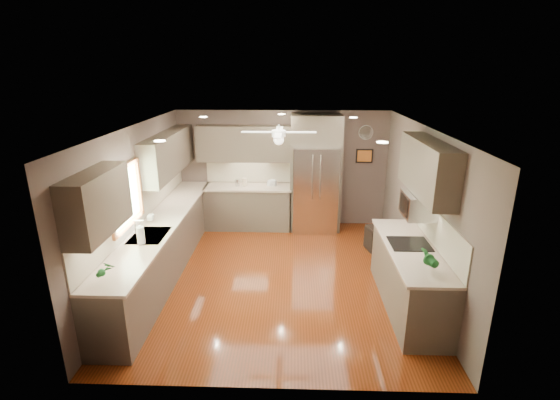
# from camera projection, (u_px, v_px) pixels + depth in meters

# --- Properties ---
(floor) EXTENTS (5.00, 5.00, 0.00)m
(floor) POSITION_uv_depth(u_px,v_px,m) (278.00, 276.00, 6.82)
(floor) COLOR #4F200A
(floor) RESTS_ON ground
(ceiling) EXTENTS (5.00, 5.00, 0.00)m
(ceiling) POSITION_uv_depth(u_px,v_px,m) (278.00, 127.00, 6.04)
(ceiling) COLOR white
(ceiling) RESTS_ON ground
(wall_back) EXTENTS (4.50, 0.00, 4.50)m
(wall_back) POSITION_uv_depth(u_px,v_px,m) (282.00, 169.00, 8.80)
(wall_back) COLOR brown
(wall_back) RESTS_ON ground
(wall_front) EXTENTS (4.50, 0.00, 4.50)m
(wall_front) POSITION_uv_depth(u_px,v_px,m) (269.00, 288.00, 4.05)
(wall_front) COLOR brown
(wall_front) RESTS_ON ground
(wall_left) EXTENTS (0.00, 5.00, 5.00)m
(wall_left) POSITION_uv_depth(u_px,v_px,m) (138.00, 205.00, 6.50)
(wall_left) COLOR brown
(wall_left) RESTS_ON ground
(wall_right) EXTENTS (0.00, 5.00, 5.00)m
(wall_right) POSITION_uv_depth(u_px,v_px,m) (421.00, 208.00, 6.36)
(wall_right) COLOR brown
(wall_right) RESTS_ON ground
(canister_b) EXTENTS (0.13, 0.13, 0.15)m
(canister_b) POSITION_uv_depth(u_px,v_px,m) (237.00, 183.00, 8.61)
(canister_b) COLOR silver
(canister_b) RESTS_ON back_run
(canister_c) EXTENTS (0.12, 0.12, 0.16)m
(canister_c) POSITION_uv_depth(u_px,v_px,m) (245.00, 182.00, 8.61)
(canister_c) COLOR beige
(canister_c) RESTS_ON back_run
(soap_bottle) EXTENTS (0.08, 0.09, 0.18)m
(soap_bottle) POSITION_uv_depth(u_px,v_px,m) (151.00, 217.00, 6.61)
(soap_bottle) COLOR white
(soap_bottle) RESTS_ON left_run
(potted_plant_left) EXTENTS (0.17, 0.13, 0.30)m
(potted_plant_left) POSITION_uv_depth(u_px,v_px,m) (106.00, 269.00, 4.76)
(potted_plant_left) COLOR #195A23
(potted_plant_left) RESTS_ON left_run
(potted_plant_right) EXTENTS (0.22, 0.20, 0.34)m
(potted_plant_right) POSITION_uv_depth(u_px,v_px,m) (428.00, 258.00, 5.00)
(potted_plant_right) COLOR #195A23
(potted_plant_right) RESTS_ON right_run
(bowl) EXTENTS (0.26, 0.26, 0.05)m
(bowl) POSITION_uv_depth(u_px,v_px,m) (272.00, 185.00, 8.63)
(bowl) COLOR beige
(bowl) RESTS_ON back_run
(left_run) EXTENTS (0.65, 4.70, 1.45)m
(left_run) POSITION_uv_depth(u_px,v_px,m) (164.00, 245.00, 6.87)
(left_run) COLOR brown
(left_run) RESTS_ON ground
(back_run) EXTENTS (1.85, 0.65, 1.45)m
(back_run) POSITION_uv_depth(u_px,v_px,m) (249.00, 206.00, 8.78)
(back_run) COLOR brown
(back_run) RESTS_ON ground
(uppers) EXTENTS (4.50, 4.70, 0.95)m
(uppers) POSITION_uv_depth(u_px,v_px,m) (236.00, 158.00, 6.93)
(uppers) COLOR brown
(uppers) RESTS_ON wall_left
(window) EXTENTS (0.05, 1.12, 0.92)m
(window) POSITION_uv_depth(u_px,v_px,m) (125.00, 196.00, 5.93)
(window) COLOR #BFF2B2
(window) RESTS_ON wall_left
(sink) EXTENTS (0.50, 0.70, 0.32)m
(sink) POSITION_uv_depth(u_px,v_px,m) (149.00, 237.00, 6.12)
(sink) COLOR silver
(sink) RESTS_ON left_run
(refrigerator) EXTENTS (1.06, 0.75, 2.45)m
(refrigerator) POSITION_uv_depth(u_px,v_px,m) (315.00, 176.00, 8.47)
(refrigerator) COLOR silver
(refrigerator) RESTS_ON ground
(right_run) EXTENTS (0.70, 2.20, 1.45)m
(right_run) POSITION_uv_depth(u_px,v_px,m) (409.00, 276.00, 5.85)
(right_run) COLOR brown
(right_run) RESTS_ON ground
(microwave) EXTENTS (0.43, 0.55, 0.34)m
(microwave) POSITION_uv_depth(u_px,v_px,m) (419.00, 205.00, 5.77)
(microwave) COLOR silver
(microwave) RESTS_ON wall_right
(ceiling_fan) EXTENTS (1.18, 1.18, 0.32)m
(ceiling_fan) POSITION_uv_depth(u_px,v_px,m) (279.00, 135.00, 6.37)
(ceiling_fan) COLOR white
(ceiling_fan) RESTS_ON ceiling
(recessed_lights) EXTENTS (2.84, 3.14, 0.01)m
(recessed_lights) POSITION_uv_depth(u_px,v_px,m) (276.00, 124.00, 6.42)
(recessed_lights) COLOR white
(recessed_lights) RESTS_ON ceiling
(wall_clock) EXTENTS (0.30, 0.03, 0.30)m
(wall_clock) POSITION_uv_depth(u_px,v_px,m) (366.00, 132.00, 8.48)
(wall_clock) COLOR white
(wall_clock) RESTS_ON wall_back
(framed_print) EXTENTS (0.36, 0.03, 0.30)m
(framed_print) POSITION_uv_depth(u_px,v_px,m) (364.00, 156.00, 8.63)
(framed_print) COLOR black
(framed_print) RESTS_ON wall_back
(stool) EXTENTS (0.45, 0.45, 0.46)m
(stool) POSITION_uv_depth(u_px,v_px,m) (377.00, 238.00, 7.74)
(stool) COLOR black
(stool) RESTS_ON ground
(paper_towel) EXTENTS (0.11, 0.11, 0.27)m
(paper_towel) POSITION_uv_depth(u_px,v_px,m) (141.00, 235.00, 5.75)
(paper_towel) COLOR white
(paper_towel) RESTS_ON left_run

